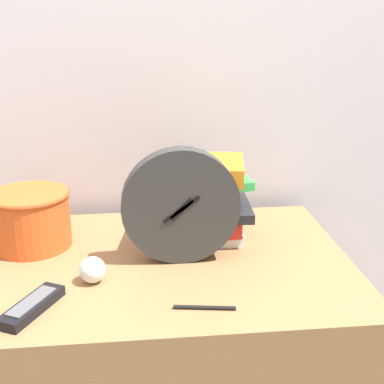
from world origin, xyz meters
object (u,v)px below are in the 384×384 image
Objects in this scene: desk_clock at (181,206)px; book_stack at (201,201)px; crumpled_paper_ball at (92,270)px; pen at (205,307)px; basket at (30,217)px; tv_remote at (32,306)px.

desk_clock reaches higher than book_stack.
crumpled_paper_ball is at bearing -157.13° from desk_clock.
book_stack is 0.35m from pen.
book_stack is 0.41m from basket.
desk_clock is 4.72× the size of crumpled_paper_ball.
basket is at bearing 127.95° from crumpled_paper_ball.
tv_remote is (-0.36, -0.30, -0.09)m from book_stack.
tv_remote is 1.32× the size of pen.
book_stack is 1.24× the size of basket.
crumpled_paper_ball is at bearing 44.12° from tv_remote.
basket reaches higher than crumpled_paper_ball.
book_stack reaches higher than pen.
desk_clock is 1.09× the size of book_stack.
book_stack is 0.33m from crumpled_paper_ball.
pen is at bearing -31.43° from crumpled_paper_ball.
desk_clock reaches higher than tv_remote.
pen is at bearing -95.78° from book_stack.
desk_clock is 0.24m from crumpled_paper_ball.
book_stack is at bearing 62.23° from desk_clock.
book_stack is 2.02× the size of pen.
basket is at bearing 138.30° from pen.
crumpled_paper_ball is at bearing -52.05° from basket.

